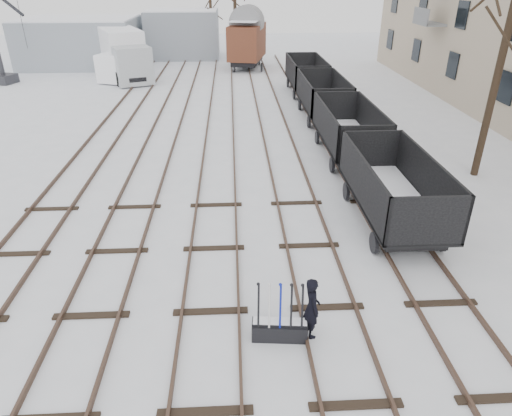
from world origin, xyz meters
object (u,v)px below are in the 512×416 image
at_px(worker, 312,307).
at_px(panel_van, 125,65).
at_px(ground_frame, 280,328).
at_px(freight_wagon_a, 392,199).
at_px(box_van_wagon, 247,40).
at_px(lorry, 124,54).

relative_size(worker, panel_van, 0.29).
distance_m(ground_frame, panel_van, 31.46).
bearing_deg(ground_frame, worker, 13.20).
bearing_deg(ground_frame, panel_van, 113.10).
height_order(freight_wagon_a, panel_van, freight_wagon_a).
height_order(freight_wagon_a, box_van_wagon, box_van_wagon).
distance_m(lorry, panel_van, 0.93).
height_order(lorry, panel_van, lorry).
xyz_separation_m(ground_frame, lorry, (-9.52, 30.50, 1.63)).
distance_m(box_van_wagon, panel_van, 10.91).
height_order(ground_frame, panel_van, panel_van).
relative_size(box_van_wagon, panel_van, 1.08).
distance_m(worker, freight_wagon_a, 6.42).
height_order(ground_frame, freight_wagon_a, freight_wagon_a).
distance_m(ground_frame, worker, 0.91).
bearing_deg(panel_van, lorry, 116.92).
bearing_deg(freight_wagon_a, ground_frame, -128.67).
xyz_separation_m(ground_frame, panel_van, (-9.46, 30.00, 0.86)).
xyz_separation_m(freight_wagon_a, panel_van, (-13.79, 24.58, 0.23)).
height_order(worker, lorry, lorry).
bearing_deg(ground_frame, box_van_wagon, 94.76).
bearing_deg(worker, panel_van, 10.04).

